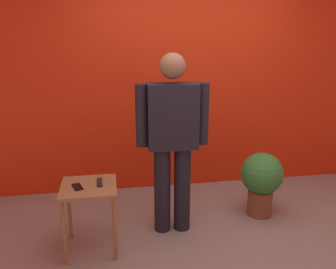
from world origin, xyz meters
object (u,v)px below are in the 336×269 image
(potted_plant, at_px, (261,179))
(standing_person, at_px, (172,136))
(tv_remote, at_px, (100,182))
(cell_phone, at_px, (77,187))
(side_table, at_px, (89,197))

(potted_plant, bearing_deg, standing_person, -172.28)
(tv_remote, bearing_deg, potted_plant, 8.70)
(cell_phone, bearing_deg, standing_person, -2.49)
(standing_person, height_order, cell_phone, standing_person)
(side_table, distance_m, cell_phone, 0.15)
(cell_phone, bearing_deg, potted_plant, -6.51)
(potted_plant, bearing_deg, side_table, -168.84)
(standing_person, height_order, side_table, standing_person)
(standing_person, relative_size, tv_remote, 10.10)
(tv_remote, height_order, potted_plant, potted_plant)
(standing_person, bearing_deg, potted_plant, 7.72)
(side_table, distance_m, potted_plant, 1.78)
(tv_remote, bearing_deg, standing_person, 12.98)
(standing_person, height_order, tv_remote, standing_person)
(cell_phone, xyz_separation_m, tv_remote, (0.19, 0.06, 0.01))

